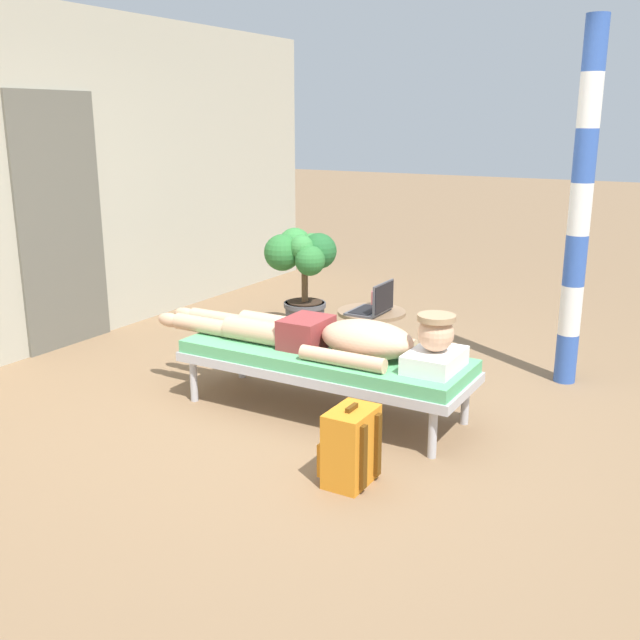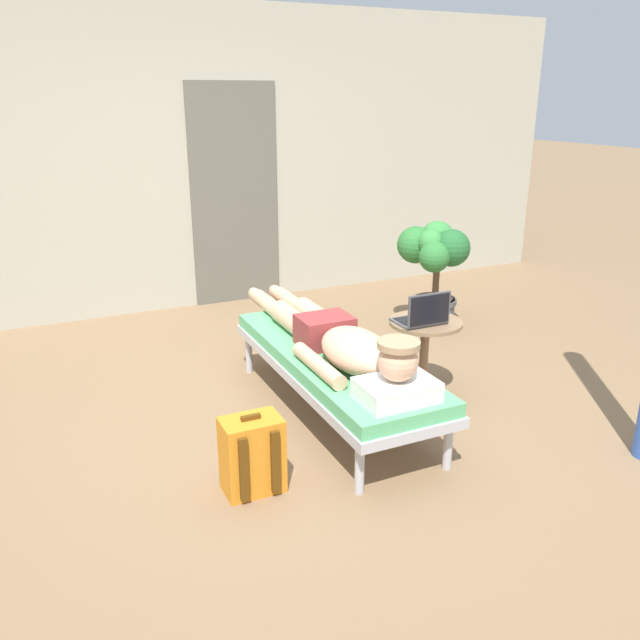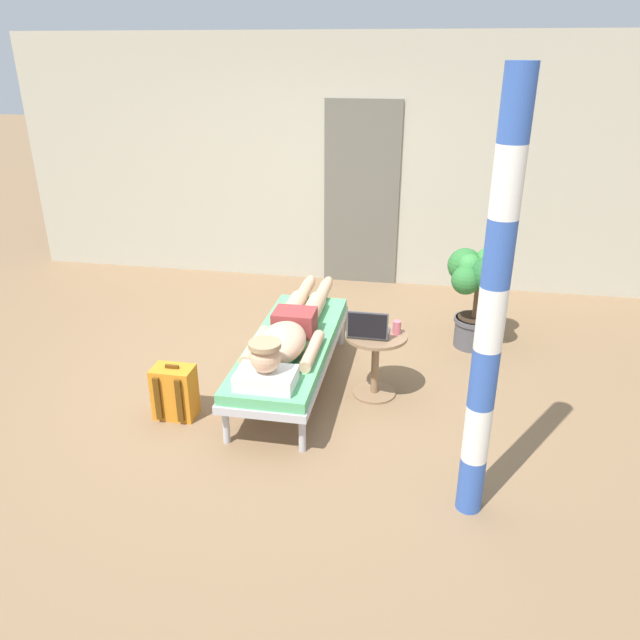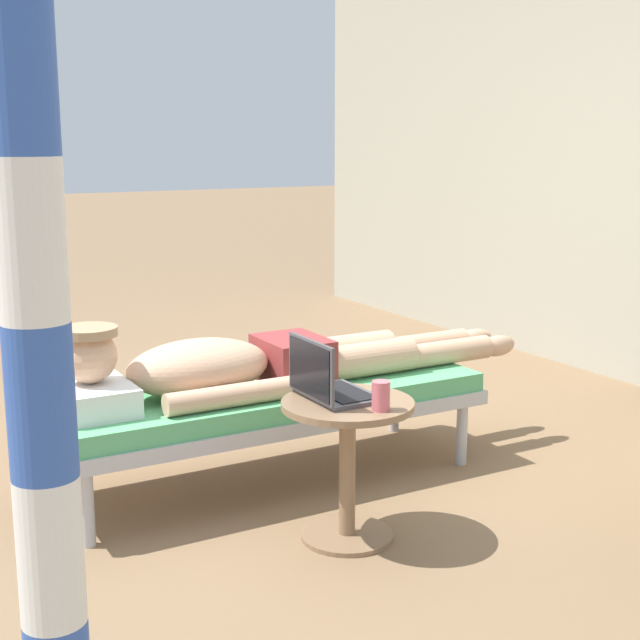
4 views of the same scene
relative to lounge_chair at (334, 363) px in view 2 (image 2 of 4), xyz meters
name	(u,v)px [view 2 (image 2 of 4)]	position (x,y,z in m)	size (l,w,h in m)	color
ground_plane	(314,422)	(-0.17, -0.06, -0.35)	(40.00, 40.00, 0.00)	#846647
house_wall_back	(207,160)	(0.00, 2.68, 1.00)	(7.60, 0.20, 2.70)	#B2AD99
house_door_panel	(235,196)	(0.22, 2.57, 0.67)	(0.84, 0.03, 2.04)	#625F54
lounge_chair	(334,363)	(0.00, 0.00, 0.00)	(0.64, 1.89, 0.42)	#B7B7BC
person_reclining	(339,340)	(0.00, -0.07, 0.17)	(0.53, 2.17, 0.33)	white
side_table	(424,345)	(0.67, 0.00, 0.01)	(0.48, 0.48, 0.52)	#8C6B4C
laptop	(423,316)	(0.61, -0.05, 0.24)	(0.31, 0.24, 0.23)	#4C4C51
drink_glass	(442,308)	(0.82, 0.04, 0.23)	(0.06, 0.06, 0.10)	#D86672
backpack	(252,455)	(-0.75, -0.58, -0.15)	(0.30, 0.26, 0.42)	orange
potted_plant	(435,262)	(1.46, 1.05, 0.25)	(0.53, 0.57, 0.91)	#4C4C51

